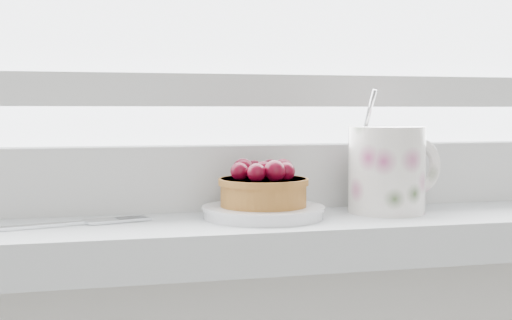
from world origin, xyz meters
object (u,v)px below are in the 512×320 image
object	(u,v)px
saucer	(263,212)
fork	(46,225)
floral_mug	(389,168)
raspberry_tart	(263,186)

from	to	relation	value
saucer	fork	size ratio (longest dim) A/B	0.63
floral_mug	raspberry_tart	bearing A→B (deg)	-177.93
raspberry_tart	floral_mug	world-z (taller)	floral_mug
raspberry_tart	floral_mug	distance (m)	0.14
raspberry_tart	fork	size ratio (longest dim) A/B	0.46
saucer	raspberry_tart	xyz separation A→B (m)	(0.00, 0.00, 0.03)
raspberry_tart	fork	distance (m)	0.21
fork	saucer	bearing A→B (deg)	1.40
saucer	floral_mug	distance (m)	0.15
saucer	fork	world-z (taller)	saucer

